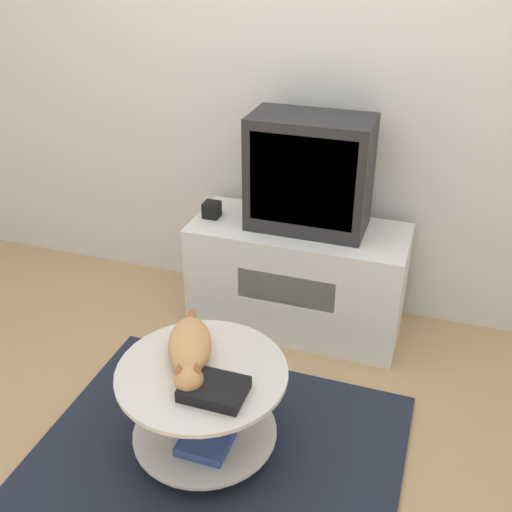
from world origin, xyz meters
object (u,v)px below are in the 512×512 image
speaker (212,210)px  cat (190,349)px  tv (309,174)px  dvd_box (214,389)px

speaker → cat: speaker is taller
tv → dvd_box: 1.19m
speaker → dvd_box: (0.44, -1.06, -0.18)m
tv → cat: 1.07m
tv → speaker: (-0.49, -0.06, -0.24)m
tv → speaker: bearing=-173.5°
speaker → cat: bearing=-72.9°
dvd_box → cat: (-0.16, 0.14, 0.04)m
tv → cat: size_ratio=1.12×
tv → cat: bearing=-101.9°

